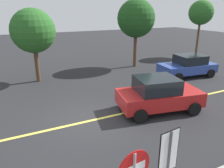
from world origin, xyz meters
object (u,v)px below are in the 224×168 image
Objects in this scene: tree_centre_verge at (33,31)px; car_red_near_curb at (158,94)px; tree_left_verge at (201,13)px; car_blue_behind_van at (188,66)px; speed_limit_sign at (168,162)px; tree_right_verge at (136,19)px.

car_red_near_curb is at bearing -57.52° from tree_centre_verge.
car_red_near_curb is at bearing -142.69° from tree_left_verge.
tree_left_verge is (6.34, 5.30, 3.60)m from car_blue_behind_van.
car_red_near_curb is (3.63, 4.99, -0.92)m from speed_limit_sign.
tree_left_verge reaches higher than speed_limit_sign.
tree_centre_verge is 8.27m from tree_right_verge.
tree_right_verge is (7.18, 13.01, 2.26)m from speed_limit_sign.
speed_limit_sign is 12.47m from tree_centre_verge.
speed_limit_sign reaches higher than car_red_near_curb.
tree_right_verge reaches higher than car_red_near_curb.
tree_right_verge is at bearing 61.10° from speed_limit_sign.
tree_centre_verge reaches higher than car_blue_behind_van.
speed_limit_sign is at bearing -126.04° from car_red_near_curb.
speed_limit_sign is 0.59× the size of car_red_near_curb.
speed_limit_sign is 0.45× the size of tree_right_verge.
car_red_near_curb is 9.33m from tree_right_verge.
tree_left_verge is (11.89, 9.06, 3.56)m from car_red_near_curb.
tree_left_verge reaches higher than tree_centre_verge.
tree_left_verge is 8.41m from tree_right_verge.
car_blue_behind_van is 0.76× the size of tree_left_verge.
tree_left_verge is at bearing 39.87° from car_blue_behind_van.
speed_limit_sign is 0.52× the size of tree_centre_verge.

